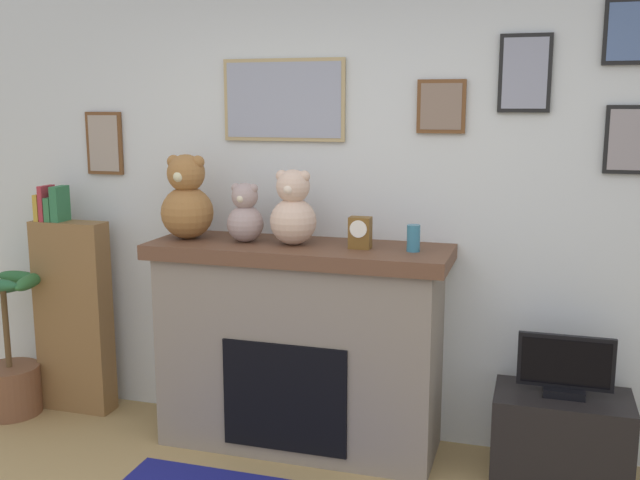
{
  "coord_description": "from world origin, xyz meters",
  "views": [
    {
      "loc": [
        0.94,
        -2.03,
        1.91
      ],
      "look_at": [
        -0.19,
        1.68,
        1.19
      ],
      "focal_mm": 41.2,
      "sensor_mm": 36.0,
      "label": 1
    }
  ],
  "objects_px": {
    "tv_stand": "(561,439)",
    "teddy_bear_cream": "(293,211)",
    "television": "(565,368)",
    "potted_plant": "(8,362)",
    "teddy_bear_brown": "(245,215)",
    "candle_jar": "(413,238)",
    "bookshelf": "(73,312)",
    "teddy_bear_grey": "(187,201)",
    "fireplace": "(300,345)",
    "mantel_clock": "(360,233)"
  },
  "relations": [
    {
      "from": "potted_plant",
      "to": "television",
      "type": "xyz_separation_m",
      "value": [
        3.27,
        0.08,
        0.28
      ]
    },
    {
      "from": "potted_plant",
      "to": "tv_stand",
      "type": "bearing_deg",
      "value": 1.47
    },
    {
      "from": "bookshelf",
      "to": "tv_stand",
      "type": "relative_size",
      "value": 2.11
    },
    {
      "from": "tv_stand",
      "to": "candle_jar",
      "type": "relative_size",
      "value": 4.83
    },
    {
      "from": "bookshelf",
      "to": "mantel_clock",
      "type": "height_order",
      "value": "bookshelf"
    },
    {
      "from": "potted_plant",
      "to": "mantel_clock",
      "type": "height_order",
      "value": "mantel_clock"
    },
    {
      "from": "bookshelf",
      "to": "potted_plant",
      "type": "distance_m",
      "value": 0.5
    },
    {
      "from": "potted_plant",
      "to": "teddy_bear_brown",
      "type": "bearing_deg",
      "value": 3.84
    },
    {
      "from": "bookshelf",
      "to": "tv_stand",
      "type": "height_order",
      "value": "bookshelf"
    },
    {
      "from": "potted_plant",
      "to": "tv_stand",
      "type": "relative_size",
      "value": 1.34
    },
    {
      "from": "potted_plant",
      "to": "candle_jar",
      "type": "distance_m",
      "value": 2.65
    },
    {
      "from": "teddy_bear_cream",
      "to": "candle_jar",
      "type": "bearing_deg",
      "value": 0.05
    },
    {
      "from": "tv_stand",
      "to": "mantel_clock",
      "type": "distance_m",
      "value": 1.46
    },
    {
      "from": "candle_jar",
      "to": "teddy_bear_grey",
      "type": "xyz_separation_m",
      "value": [
        -1.28,
        -0.0,
        0.14
      ]
    },
    {
      "from": "bookshelf",
      "to": "mantel_clock",
      "type": "xyz_separation_m",
      "value": [
        1.85,
        -0.08,
        0.61
      ]
    },
    {
      "from": "bookshelf",
      "to": "teddy_bear_brown",
      "type": "relative_size",
      "value": 4.34
    },
    {
      "from": "mantel_clock",
      "to": "teddy_bear_grey",
      "type": "bearing_deg",
      "value": 179.96
    },
    {
      "from": "bookshelf",
      "to": "potted_plant",
      "type": "xyz_separation_m",
      "value": [
        -0.36,
        -0.18,
        -0.3
      ]
    },
    {
      "from": "tv_stand",
      "to": "television",
      "type": "height_order",
      "value": "television"
    },
    {
      "from": "candle_jar",
      "to": "teddy_bear_grey",
      "type": "height_order",
      "value": "teddy_bear_grey"
    },
    {
      "from": "tv_stand",
      "to": "candle_jar",
      "type": "distance_m",
      "value": 1.26
    },
    {
      "from": "teddy_bear_grey",
      "to": "television",
      "type": "bearing_deg",
      "value": -0.61
    },
    {
      "from": "bookshelf",
      "to": "tv_stand",
      "type": "bearing_deg",
      "value": -1.97
    },
    {
      "from": "mantel_clock",
      "to": "teddy_bear_grey",
      "type": "relative_size",
      "value": 0.35
    },
    {
      "from": "bookshelf",
      "to": "teddy_bear_cream",
      "type": "height_order",
      "value": "teddy_bear_cream"
    },
    {
      "from": "bookshelf",
      "to": "teddy_bear_brown",
      "type": "distance_m",
      "value": 1.38
    },
    {
      "from": "potted_plant",
      "to": "teddy_bear_brown",
      "type": "distance_m",
      "value": 1.84
    },
    {
      "from": "potted_plant",
      "to": "teddy_bear_grey",
      "type": "distance_m",
      "value": 1.59
    },
    {
      "from": "fireplace",
      "to": "potted_plant",
      "type": "height_order",
      "value": "fireplace"
    },
    {
      "from": "television",
      "to": "potted_plant",
      "type": "bearing_deg",
      "value": -178.55
    },
    {
      "from": "television",
      "to": "teddy_bear_brown",
      "type": "relative_size",
      "value": 1.42
    },
    {
      "from": "television",
      "to": "teddy_bear_cream",
      "type": "height_order",
      "value": "teddy_bear_cream"
    },
    {
      "from": "television",
      "to": "candle_jar",
      "type": "bearing_deg",
      "value": 178.34
    },
    {
      "from": "teddy_bear_grey",
      "to": "bookshelf",
      "type": "bearing_deg",
      "value": 174.67
    },
    {
      "from": "tv_stand",
      "to": "teddy_bear_grey",
      "type": "distance_m",
      "value": 2.35
    },
    {
      "from": "potted_plant",
      "to": "teddy_bear_brown",
      "type": "relative_size",
      "value": 2.75
    },
    {
      "from": "teddy_bear_cream",
      "to": "teddy_bear_grey",
      "type": "bearing_deg",
      "value": -179.99
    },
    {
      "from": "television",
      "to": "teddy_bear_grey",
      "type": "xyz_separation_m",
      "value": [
        -2.06,
        0.02,
        0.76
      ]
    },
    {
      "from": "candle_jar",
      "to": "teddy_bear_cream",
      "type": "distance_m",
      "value": 0.66
    },
    {
      "from": "candle_jar",
      "to": "teddy_bear_cream",
      "type": "relative_size",
      "value": 0.34
    },
    {
      "from": "teddy_bear_grey",
      "to": "teddy_bear_brown",
      "type": "distance_m",
      "value": 0.36
    },
    {
      "from": "tv_stand",
      "to": "teddy_bear_cream",
      "type": "xyz_separation_m",
      "value": [
        -1.43,
        0.02,
        1.1
      ]
    },
    {
      "from": "potted_plant",
      "to": "tv_stand",
      "type": "height_order",
      "value": "potted_plant"
    },
    {
      "from": "tv_stand",
      "to": "potted_plant",
      "type": "bearing_deg",
      "value": -178.53
    },
    {
      "from": "candle_jar",
      "to": "teddy_bear_cream",
      "type": "xyz_separation_m",
      "value": [
        -0.65,
        -0.0,
        0.11
      ]
    },
    {
      "from": "television",
      "to": "teddy_bear_cream",
      "type": "bearing_deg",
      "value": 179.12
    },
    {
      "from": "potted_plant",
      "to": "teddy_bear_grey",
      "type": "xyz_separation_m",
      "value": [
        1.21,
        0.1,
        1.04
      ]
    },
    {
      "from": "bookshelf",
      "to": "candle_jar",
      "type": "bearing_deg",
      "value": -2.11
    },
    {
      "from": "television",
      "to": "teddy_bear_brown",
      "type": "distance_m",
      "value": 1.84
    },
    {
      "from": "bookshelf",
      "to": "teddy_bear_brown",
      "type": "xyz_separation_m",
      "value": [
        1.2,
        -0.08,
        0.67
      ]
    }
  ]
}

